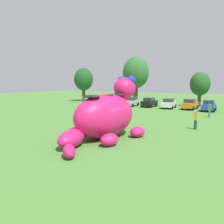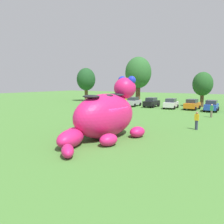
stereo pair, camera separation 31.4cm
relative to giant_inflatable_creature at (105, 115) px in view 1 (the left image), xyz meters
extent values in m
plane|color=#4C8438|center=(0.26, 0.01, -1.82)|extent=(160.00, 160.00, 0.00)
ellipsoid|color=#E01E6B|center=(-0.01, 0.01, -0.06)|extent=(3.76, 6.56, 3.53)
ellipsoid|color=#E01E6B|center=(0.26, 2.67, 2.09)|extent=(2.06, 2.23, 1.86)
sphere|color=#1E33CC|center=(-0.23, 3.00, 2.79)|extent=(0.75, 0.75, 0.75)
sphere|color=#1E33CC|center=(0.79, 2.89, 2.79)|extent=(0.75, 0.75, 0.75)
ellipsoid|color=black|center=(0.13, 1.42, 1.57)|extent=(1.52, 1.27, 0.24)
ellipsoid|color=black|center=(-0.01, 0.01, 1.57)|extent=(1.52, 1.27, 0.24)
ellipsoid|color=black|center=(-0.17, -1.55, 1.57)|extent=(1.52, 1.27, 0.24)
ellipsoid|color=#E01E6B|center=(-1.79, 1.93, -1.39)|extent=(1.23, 1.61, 0.86)
ellipsoid|color=#E01E6B|center=(2.11, 1.53, -1.39)|extent=(1.23, 1.61, 0.86)
ellipsoid|color=#E01E6B|center=(-1.98, -1.52, -1.39)|extent=(1.23, 1.61, 0.86)
ellipsoid|color=#E01E6B|center=(1.61, -1.89, -1.39)|extent=(1.23, 1.61, 0.86)
ellipsoid|color=#E01E6B|center=(-0.38, -3.58, -1.20)|extent=(2.06, 3.08, 1.24)
ellipsoid|color=#E01E6B|center=(0.95, -5.24, -1.44)|extent=(1.69, 1.67, 0.75)
cube|color=yellow|center=(-12.86, 23.17, -1.10)|extent=(2.20, 4.28, 0.80)
cube|color=#2D333D|center=(-12.85, 23.02, -0.40)|extent=(1.73, 2.14, 0.60)
cylinder|color=black|center=(-13.87, 24.32, -1.50)|extent=(0.32, 0.67, 0.64)
cylinder|color=black|center=(-12.18, 24.54, -1.50)|extent=(0.32, 0.67, 0.64)
cylinder|color=black|center=(-13.55, 21.80, -1.50)|extent=(0.32, 0.67, 0.64)
cylinder|color=black|center=(-11.86, 22.01, -1.50)|extent=(0.32, 0.67, 0.64)
cube|color=#B7BABF|center=(-9.70, 22.97, -1.10)|extent=(1.96, 4.20, 0.80)
cube|color=#2D333D|center=(-9.69, 22.82, -0.40)|extent=(1.62, 2.06, 0.60)
cylinder|color=black|center=(-10.63, 24.18, -1.50)|extent=(0.28, 0.65, 0.64)
cylinder|color=black|center=(-8.94, 24.29, -1.50)|extent=(0.28, 0.65, 0.64)
cylinder|color=black|center=(-10.47, 21.64, -1.50)|extent=(0.28, 0.65, 0.64)
cylinder|color=black|center=(-8.77, 21.75, -1.50)|extent=(0.28, 0.65, 0.64)
cube|color=black|center=(-6.25, 23.50, -1.10)|extent=(1.75, 4.12, 0.80)
cube|color=#2D333D|center=(-6.25, 23.35, -0.40)|extent=(1.52, 1.99, 0.60)
cylinder|color=black|center=(-7.11, 24.76, -1.50)|extent=(0.25, 0.64, 0.64)
cylinder|color=black|center=(-5.42, 24.78, -1.50)|extent=(0.25, 0.64, 0.64)
cylinder|color=black|center=(-7.09, 22.22, -1.50)|extent=(0.25, 0.64, 0.64)
cylinder|color=black|center=(-5.39, 22.24, -1.50)|extent=(0.25, 0.64, 0.64)
cube|color=white|center=(-2.49, 23.09, -1.10)|extent=(2.10, 4.25, 0.80)
cube|color=#2D333D|center=(-2.48, 22.95, -0.40)|extent=(1.68, 2.11, 0.60)
cylinder|color=black|center=(-3.46, 24.28, -1.50)|extent=(0.30, 0.66, 0.64)
cylinder|color=black|center=(-1.77, 24.44, -1.50)|extent=(0.30, 0.66, 0.64)
cylinder|color=black|center=(-3.21, 21.75, -1.50)|extent=(0.30, 0.66, 0.64)
cylinder|color=black|center=(-1.52, 21.91, -1.50)|extent=(0.30, 0.66, 0.64)
cube|color=orange|center=(0.92, 23.54, -1.10)|extent=(1.80, 4.14, 0.80)
cube|color=#2D333D|center=(0.92, 23.39, -0.40)|extent=(1.54, 2.00, 0.60)
cylinder|color=black|center=(0.10, 24.84, -1.50)|extent=(0.26, 0.65, 0.64)
cylinder|color=black|center=(1.80, 24.79, -1.50)|extent=(0.26, 0.65, 0.64)
cylinder|color=black|center=(0.04, 22.29, -1.50)|extent=(0.26, 0.65, 0.64)
cylinder|color=black|center=(1.74, 22.25, -1.50)|extent=(0.26, 0.65, 0.64)
cube|color=#2347B7|center=(4.00, 22.77, -1.10)|extent=(1.93, 4.19, 0.80)
cube|color=#2D333D|center=(4.00, 22.62, -0.40)|extent=(1.60, 2.05, 0.60)
cylinder|color=black|center=(3.08, 23.99, -1.50)|extent=(0.28, 0.65, 0.64)
cylinder|color=black|center=(4.77, 24.08, -1.50)|extent=(0.28, 0.65, 0.64)
cylinder|color=black|center=(3.22, 21.45, -1.50)|extent=(0.28, 0.65, 0.64)
cylinder|color=black|center=(4.92, 21.54, -1.50)|extent=(0.28, 0.65, 0.64)
cylinder|color=brown|center=(-24.75, 27.32, -0.44)|extent=(0.79, 0.79, 2.76)
ellipsoid|color=#1E4C23|center=(-24.75, 27.32, 3.36)|extent=(4.41, 4.41, 5.29)
cylinder|color=brown|center=(-12.04, 29.42, -0.09)|extent=(0.99, 0.99, 3.47)
ellipsoid|color=#2D662D|center=(-12.04, 29.42, 4.70)|extent=(5.55, 5.55, 6.66)
cylinder|color=brown|center=(1.32, 28.66, -0.71)|extent=(0.63, 0.63, 2.22)
ellipsoid|color=#235623|center=(1.32, 28.66, 2.35)|extent=(3.55, 3.55, 4.26)
cylinder|color=#726656|center=(5.16, 16.15, -1.38)|extent=(0.26, 0.26, 0.88)
cube|color=#338C4C|center=(5.16, 16.15, -0.64)|extent=(0.38, 0.22, 0.60)
sphere|color=tan|center=(5.16, 16.15, -0.22)|extent=(0.22, 0.22, 0.22)
cylinder|color=#2D334C|center=(5.41, 7.21, -1.38)|extent=(0.26, 0.26, 0.88)
cube|color=gold|center=(5.41, 7.21, -0.64)|extent=(0.38, 0.22, 0.60)
sphere|color=#9E7051|center=(5.41, 7.21, -0.22)|extent=(0.22, 0.22, 0.22)
cylinder|color=#726656|center=(-7.86, 9.44, -1.38)|extent=(0.26, 0.26, 0.88)
cube|color=#2D4CA5|center=(-7.86, 9.44, -0.64)|extent=(0.38, 0.22, 0.60)
sphere|color=#9E7051|center=(-7.86, 9.44, -0.22)|extent=(0.22, 0.22, 0.22)
cylinder|color=black|center=(-7.84, 10.56, -1.38)|extent=(0.26, 0.26, 0.88)
cube|color=white|center=(-7.84, 10.56, -0.64)|extent=(0.38, 0.22, 0.60)
sphere|color=brown|center=(-7.84, 10.56, -0.22)|extent=(0.22, 0.22, 0.22)
cylinder|color=#2D334C|center=(-5.64, 11.79, -1.38)|extent=(0.26, 0.26, 0.88)
cube|color=red|center=(-5.64, 11.79, -0.64)|extent=(0.38, 0.22, 0.60)
sphere|color=brown|center=(-5.64, 11.79, -0.22)|extent=(0.22, 0.22, 0.22)
camera|label=1|loc=(10.08, -14.85, 2.58)|focal=36.42mm
camera|label=2|loc=(10.34, -14.68, 2.58)|focal=36.42mm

